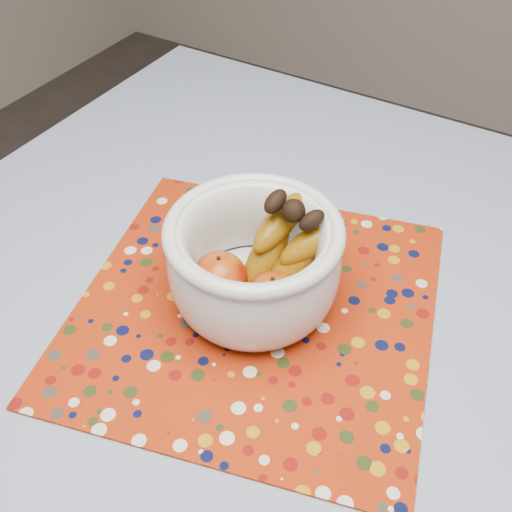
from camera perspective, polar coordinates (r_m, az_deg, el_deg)
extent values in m
cube|color=brown|center=(0.74, 4.63, -13.59)|extent=(1.20, 1.20, 0.04)
cylinder|color=brown|center=(1.51, -4.84, 2.28)|extent=(0.06, 0.06, 0.71)
cube|color=slate|center=(0.72, 4.75, -12.52)|extent=(1.32, 1.32, 0.01)
cube|color=#962308|center=(0.79, -0.07, -4.88)|extent=(0.55, 0.55, 0.00)
cylinder|color=silver|center=(0.79, -0.19, -3.93)|extent=(0.11, 0.11, 0.01)
cylinder|color=silver|center=(0.78, -0.19, -3.39)|extent=(0.16, 0.16, 0.01)
torus|color=silver|center=(0.70, -0.21, 2.44)|extent=(0.22, 0.22, 0.02)
ellipsoid|color=#730904|center=(0.75, -3.48, -2.00)|extent=(0.07, 0.07, 0.06)
ellipsoid|color=#730904|center=(0.72, 1.55, -3.89)|extent=(0.07, 0.07, 0.06)
sphere|color=black|center=(0.71, 3.60, 4.32)|extent=(0.03, 0.03, 0.03)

